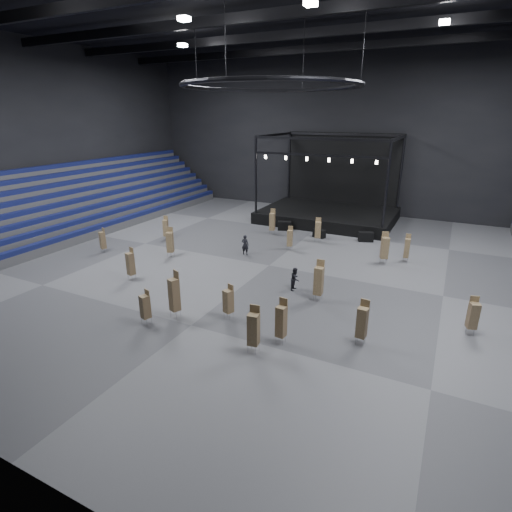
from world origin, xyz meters
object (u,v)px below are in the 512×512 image
at_px(man_center, 245,245).
at_px(chair_stack_13, 473,315).
at_px(chair_stack_8, 131,263).
at_px(chair_stack_14, 290,238).
at_px(chair_stack_2, 385,247).
at_px(chair_stack_12, 254,328).
at_px(flight_case_right, 366,237).
at_px(chair_stack_10, 318,229).
at_px(stage, 330,207).
at_px(chair_stack_4, 362,322).
at_px(chair_stack_3, 272,221).
at_px(chair_stack_5, 166,228).
at_px(crew_member, 295,279).
at_px(chair_stack_7, 103,240).
at_px(chair_stack_11, 407,248).
at_px(chair_stack_15, 281,321).
at_px(chair_stack_1, 170,242).
at_px(chair_stack_9, 228,301).
at_px(chair_stack_16, 145,306).
at_px(chair_stack_6, 319,280).
at_px(chair_stack_0, 174,294).
at_px(flight_case_left, 284,226).
at_px(flight_case_mid, 319,233).

bearing_deg(man_center, chair_stack_13, 153.79).
bearing_deg(chair_stack_8, chair_stack_14, 71.06).
bearing_deg(chair_stack_2, chair_stack_12, -125.84).
distance_m(flight_case_right, chair_stack_10, 4.59).
bearing_deg(stage, chair_stack_4, -69.89).
height_order(flight_case_right, chair_stack_3, chair_stack_3).
height_order(chair_stack_5, chair_stack_14, chair_stack_5).
xyz_separation_m(chair_stack_8, crew_member, (11.10, 3.57, -0.45)).
bearing_deg(chair_stack_7, chair_stack_11, 42.63).
bearing_deg(chair_stack_5, chair_stack_4, -43.87).
distance_m(chair_stack_10, chair_stack_15, 17.79).
relative_size(chair_stack_1, chair_stack_9, 1.20).
bearing_deg(flight_case_right, chair_stack_1, -139.75).
height_order(chair_stack_9, chair_stack_16, chair_stack_9).
height_order(chair_stack_7, chair_stack_14, chair_stack_7).
xyz_separation_m(flight_case_right, chair_stack_13, (8.58, -14.27, 0.71)).
bearing_deg(chair_stack_16, chair_stack_1, 140.64).
height_order(stage, chair_stack_6, stage).
xyz_separation_m(chair_stack_0, chair_stack_11, (10.84, 15.76, -0.29)).
distance_m(flight_case_left, chair_stack_16, 21.35).
bearing_deg(chair_stack_16, chair_stack_9, 54.27).
bearing_deg(chair_stack_10, chair_stack_3, 155.22).
bearing_deg(chair_stack_15, crew_member, 110.88).
relative_size(stage, flight_case_right, 10.49).
height_order(flight_case_mid, flight_case_right, flight_case_right).
distance_m(chair_stack_3, man_center, 6.58).
xyz_separation_m(chair_stack_5, chair_stack_15, (16.75, -11.77, 0.11)).
distance_m(chair_stack_0, chair_stack_6, 8.90).
xyz_separation_m(chair_stack_14, chair_stack_16, (-2.36, -15.72, -0.00)).
height_order(chair_stack_1, chair_stack_16, chair_stack_1).
distance_m(chair_stack_2, chair_stack_4, 12.62).
bearing_deg(crew_member, chair_stack_7, 87.58).
height_order(stage, chair_stack_15, stage).
bearing_deg(chair_stack_1, chair_stack_9, -57.91).
bearing_deg(crew_member, chair_stack_13, -99.39).
bearing_deg(chair_stack_8, crew_member, 33.24).
relative_size(chair_stack_1, chair_stack_16, 1.22).
relative_size(chair_stack_7, chair_stack_13, 0.98).
bearing_deg(chair_stack_2, chair_stack_10, 131.60).
distance_m(chair_stack_2, man_center, 11.23).
relative_size(flight_case_right, crew_member, 0.86).
xyz_separation_m(chair_stack_5, chair_stack_10, (13.00, 5.63, 0.04)).
height_order(chair_stack_7, chair_stack_10, chair_stack_10).
height_order(flight_case_right, chair_stack_4, chair_stack_4).
bearing_deg(chair_stack_13, man_center, 141.43).
height_order(chair_stack_14, man_center, chair_stack_14).
height_order(chair_stack_12, chair_stack_15, chair_stack_12).
bearing_deg(chair_stack_16, chair_stack_0, 75.68).
bearing_deg(chair_stack_5, chair_stack_16, -73.24).
xyz_separation_m(chair_stack_14, crew_member, (3.45, -7.62, -0.32)).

